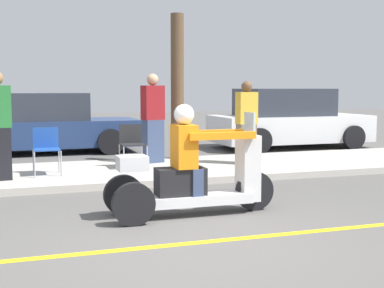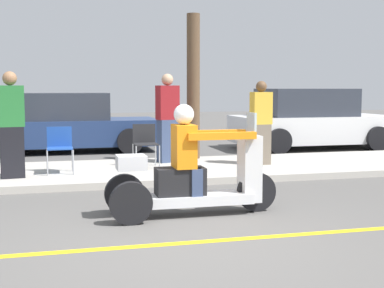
{
  "view_description": "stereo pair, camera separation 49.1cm",
  "coord_description": "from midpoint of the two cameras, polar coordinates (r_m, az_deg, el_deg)",
  "views": [
    {
      "loc": [
        -1.75,
        -5.22,
        1.64
      ],
      "look_at": [
        0.41,
        1.2,
        0.92
      ],
      "focal_mm": 50.0,
      "sensor_mm": 36.0,
      "label": 1
    },
    {
      "loc": [
        -1.28,
        -5.36,
        1.64
      ],
      "look_at": [
        0.41,
        1.2,
        0.92
      ],
      "focal_mm": 50.0,
      "sensor_mm": 36.0,
      "label": 2
    }
  ],
  "objects": [
    {
      "name": "folding_chair_set_back",
      "position": [
        9.78,
        -12.55,
        -0.07
      ],
      "size": [
        0.47,
        0.47,
        0.82
      ],
      "color": "#A5A8AD",
      "rests_on": "sidewalk_strip"
    },
    {
      "name": "folding_chair_curbside",
      "position": [
        10.28,
        -3.67,
        0.34
      ],
      "size": [
        0.47,
        0.47,
        0.82
      ],
      "color": "#A5A8AD",
      "rests_on": "sidewalk_strip"
    },
    {
      "name": "ground_plane",
      "position": [
        5.74,
        1.51,
        -10.57
      ],
      "size": [
        60.0,
        60.0,
        0.0
      ],
      "primitive_type": "plane",
      "color": "#565451"
    },
    {
      "name": "parked_car_lot_right",
      "position": [
        14.02,
        -12.5,
        2.08
      ],
      "size": [
        4.56,
        2.01,
        1.51
      ],
      "color": "navy",
      "rests_on": "ground"
    },
    {
      "name": "parked_car_lot_left",
      "position": [
        14.85,
        13.42,
        2.44
      ],
      "size": [
        4.26,
        2.08,
        1.62
      ],
      "color": "silver",
      "rests_on": "ground"
    },
    {
      "name": "spectator_end_of_line",
      "position": [
        10.68,
        8.66,
        2.08
      ],
      "size": [
        0.41,
        0.27,
        1.65
      ],
      "color": "#726656",
      "rests_on": "sidewalk_strip"
    },
    {
      "name": "sidewalk_strip",
      "position": [
        10.13,
        -5.68,
        -2.98
      ],
      "size": [
        28.0,
        2.8,
        0.12
      ],
      "color": "#B2ADA3",
      "rests_on": "ground"
    },
    {
      "name": "motorcycle_trike",
      "position": [
        6.86,
        2.13,
        -3.39
      ],
      "size": [
        2.24,
        0.69,
        1.43
      ],
      "color": "black",
      "rests_on": "ground"
    },
    {
      "name": "tree_trunk",
      "position": [
        11.48,
        1.37,
        6.12
      ],
      "size": [
        0.28,
        0.28,
        3.08
      ],
      "color": "brown",
      "rests_on": "sidewalk_strip"
    },
    {
      "name": "lane_stripe",
      "position": [
        5.86,
        5.43,
        -10.21
      ],
      "size": [
        24.0,
        0.12,
        0.01
      ],
      "color": "gold",
      "rests_on": "ground"
    },
    {
      "name": "spectator_far_back",
      "position": [
        10.89,
        -1.34,
        2.6
      ],
      "size": [
        0.48,
        0.36,
        1.8
      ],
      "color": "#38476B",
      "rests_on": "sidewalk_strip"
    },
    {
      "name": "spectator_with_child",
      "position": [
        9.39,
        -17.31,
        1.76
      ],
      "size": [
        0.46,
        0.31,
        1.79
      ],
      "color": "black",
      "rests_on": "sidewalk_strip"
    }
  ]
}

